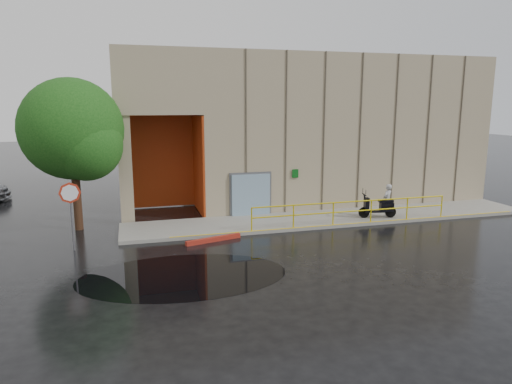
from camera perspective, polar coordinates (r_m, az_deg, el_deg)
ground at (r=16.96m, az=3.90°, el=-7.98°), size 120.00×120.00×0.00m
sidewalk at (r=22.41m, az=9.74°, el=-3.21°), size 20.00×3.00×0.15m
building at (r=28.16m, az=6.38°, el=8.25°), size 20.00×10.17×8.00m
guardrail at (r=21.21m, az=11.95°, el=-2.42°), size 9.56×0.06×1.03m
person at (r=22.76m, az=16.08°, el=-1.02°), size 0.69×0.62×1.59m
scooter at (r=22.44m, az=15.05°, el=-1.11°), size 1.85×0.91×1.40m
stop_sign at (r=18.40m, az=-22.18°, el=-1.09°), size 0.79×0.14×2.64m
red_curb at (r=18.68m, az=-5.32°, el=-5.92°), size 2.36×0.81×0.18m
puddle at (r=15.26m, az=-9.04°, el=-10.29°), size 7.04×4.63×0.01m
tree_near at (r=21.03m, az=-21.64°, el=6.84°), size 4.34×4.34×6.61m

